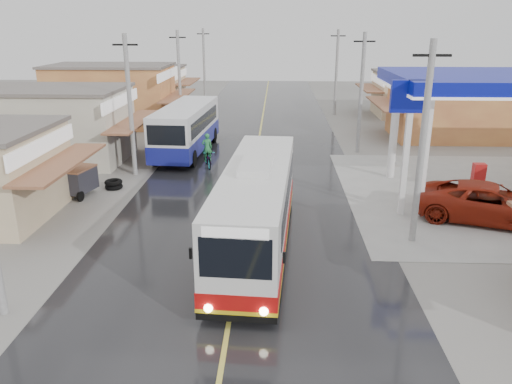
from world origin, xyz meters
TOP-DOWN VIEW (x-y plane):
  - ground at (0.00, 0.00)m, footprint 120.00×120.00m
  - road at (0.00, 15.00)m, footprint 12.00×90.00m
  - centre_line at (0.00, 15.00)m, footprint 0.15×90.00m
  - shopfronts_left at (-13.00, 18.00)m, footprint 11.00×44.00m
  - shopfronts_right at (15.00, 12.00)m, footprint 11.00×44.00m
  - utility_poles_left at (-7.00, 16.00)m, footprint 1.60×50.00m
  - utility_poles_right at (7.00, 15.00)m, footprint 1.60×36.00m
  - coach_bus at (0.63, -0.93)m, footprint 3.29×11.64m
  - second_bus at (-4.78, 14.15)m, footprint 3.29×9.96m
  - jeepney at (10.96, 2.35)m, footprint 6.82×4.74m
  - cyclist at (-2.90, 10.76)m, footprint 1.24×2.12m
  - tricycle_near at (-8.82, 5.05)m, footprint 1.66×2.19m
  - tyre_stack at (-7.43, 6.25)m, footprint 0.96×0.96m

SIDE VIEW (x-z plane):
  - ground at x=0.00m, z-range 0.00..0.00m
  - shopfronts_left at x=-13.00m, z-range -2.60..2.60m
  - shopfronts_right at x=15.00m, z-range -2.40..2.40m
  - utility_poles_left at x=-7.00m, z-range -4.00..4.00m
  - utility_poles_right at x=7.00m, z-range -4.00..4.00m
  - road at x=0.00m, z-range 0.00..0.02m
  - centre_line at x=0.00m, z-range 0.02..0.03m
  - tyre_stack at x=-7.43m, z-range 0.00..0.49m
  - cyclist at x=-2.90m, z-range -0.37..1.79m
  - tricycle_near at x=-8.82m, z-range 0.11..1.62m
  - jeepney at x=10.96m, z-range 0.00..1.73m
  - coach_bus at x=0.63m, z-range -0.06..3.53m
  - second_bus at x=-4.78m, z-range 0.13..3.38m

